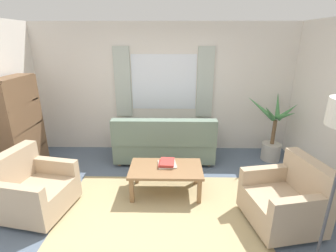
{
  "coord_description": "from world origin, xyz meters",
  "views": [
    {
      "loc": [
        0.17,
        -2.86,
        2.29
      ],
      "look_at": [
        0.11,
        0.7,
        1.04
      ],
      "focal_mm": 26.73,
      "sensor_mm": 36.0,
      "label": 1
    }
  ],
  "objects_px": {
    "couch": "(164,143)",
    "bookshelf": "(24,133)",
    "potted_plant": "(273,136)",
    "coffee_table": "(166,171)",
    "book_stack_on_table": "(167,163)",
    "armchair_right": "(287,200)",
    "armchair_left": "(33,189)"
  },
  "relations": [
    {
      "from": "couch",
      "to": "armchair_right",
      "type": "height_order",
      "value": "couch"
    },
    {
      "from": "potted_plant",
      "to": "armchair_right",
      "type": "bearing_deg",
      "value": -105.02
    },
    {
      "from": "armchair_left",
      "to": "potted_plant",
      "type": "distance_m",
      "value": 4.19
    },
    {
      "from": "armchair_right",
      "to": "coffee_table",
      "type": "relative_size",
      "value": 0.89
    },
    {
      "from": "armchair_left",
      "to": "book_stack_on_table",
      "type": "distance_m",
      "value": 1.9
    },
    {
      "from": "couch",
      "to": "bookshelf",
      "type": "relative_size",
      "value": 1.1
    },
    {
      "from": "couch",
      "to": "bookshelf",
      "type": "bearing_deg",
      "value": 12.98
    },
    {
      "from": "potted_plant",
      "to": "bookshelf",
      "type": "relative_size",
      "value": 0.76
    },
    {
      "from": "couch",
      "to": "book_stack_on_table",
      "type": "bearing_deg",
      "value": 93.82
    },
    {
      "from": "book_stack_on_table",
      "to": "bookshelf",
      "type": "height_order",
      "value": "bookshelf"
    },
    {
      "from": "armchair_left",
      "to": "potted_plant",
      "type": "relative_size",
      "value": 0.75
    },
    {
      "from": "armchair_right",
      "to": "book_stack_on_table",
      "type": "height_order",
      "value": "armchair_right"
    },
    {
      "from": "couch",
      "to": "armchair_left",
      "type": "xyz_separation_m",
      "value": [
        -1.75,
        -1.59,
        -0.01
      ]
    },
    {
      "from": "armchair_left",
      "to": "coffee_table",
      "type": "relative_size",
      "value": 0.89
    },
    {
      "from": "potted_plant",
      "to": "coffee_table",
      "type": "bearing_deg",
      "value": -149.82
    },
    {
      "from": "coffee_table",
      "to": "bookshelf",
      "type": "relative_size",
      "value": 0.64
    },
    {
      "from": "coffee_table",
      "to": "book_stack_on_table",
      "type": "distance_m",
      "value": 0.12
    },
    {
      "from": "couch",
      "to": "coffee_table",
      "type": "relative_size",
      "value": 1.73
    },
    {
      "from": "couch",
      "to": "potted_plant",
      "type": "xyz_separation_m",
      "value": [
        2.1,
        0.08,
        0.13
      ]
    },
    {
      "from": "coffee_table",
      "to": "book_stack_on_table",
      "type": "relative_size",
      "value": 3.58
    },
    {
      "from": "armchair_left",
      "to": "coffee_table",
      "type": "bearing_deg",
      "value": -64.45
    },
    {
      "from": "armchair_left",
      "to": "armchair_right",
      "type": "relative_size",
      "value": 1.0
    },
    {
      "from": "couch",
      "to": "armchair_left",
      "type": "relative_size",
      "value": 1.94
    },
    {
      "from": "book_stack_on_table",
      "to": "bookshelf",
      "type": "distance_m",
      "value": 2.51
    },
    {
      "from": "armchair_right",
      "to": "potted_plant",
      "type": "bearing_deg",
      "value": 154.09
    },
    {
      "from": "potted_plant",
      "to": "bookshelf",
      "type": "bearing_deg",
      "value": -172.08
    },
    {
      "from": "coffee_table",
      "to": "potted_plant",
      "type": "height_order",
      "value": "potted_plant"
    },
    {
      "from": "coffee_table",
      "to": "book_stack_on_table",
      "type": "xyz_separation_m",
      "value": [
        0.01,
        0.08,
        0.09
      ]
    },
    {
      "from": "armchair_right",
      "to": "book_stack_on_table",
      "type": "relative_size",
      "value": 3.19
    },
    {
      "from": "bookshelf",
      "to": "coffee_table",
      "type": "bearing_deg",
      "value": 76.83
    },
    {
      "from": "book_stack_on_table",
      "to": "armchair_right",
      "type": "bearing_deg",
      "value": -25.69
    },
    {
      "from": "coffee_table",
      "to": "book_stack_on_table",
      "type": "height_order",
      "value": "book_stack_on_table"
    }
  ]
}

